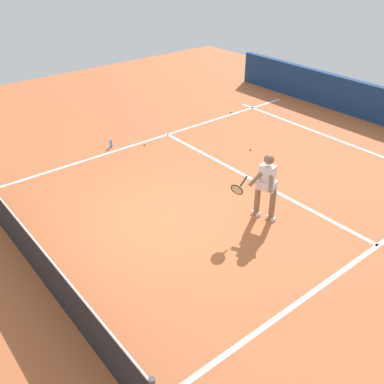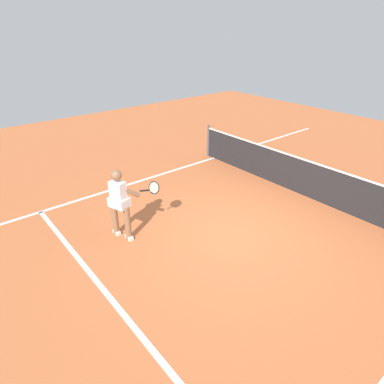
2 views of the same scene
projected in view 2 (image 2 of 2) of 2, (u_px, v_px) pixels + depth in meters
ground_plane at (234, 233)px, 7.31m from camera, size 24.14×24.14×0.00m
service_line_marking at (109, 296)px, 5.63m from camera, size 7.24×0.10×0.01m
sideline_left_marking at (145, 179)px, 9.80m from camera, size 0.10×16.57×0.01m
court_net at (309, 179)px, 8.62m from camera, size 7.92×0.08×1.07m
tennis_player at (120, 201)px, 6.84m from camera, size 0.66×1.09×1.55m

